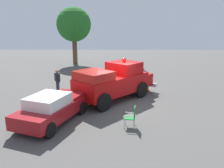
% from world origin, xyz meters
% --- Properties ---
extents(ground_plane, '(60.00, 60.00, 0.00)m').
position_xyz_m(ground_plane, '(0.00, 0.00, 0.00)').
color(ground_plane, '#514F4C').
extents(vintage_fire_truck, '(5.66, 5.82, 2.59)m').
position_xyz_m(vintage_fire_truck, '(0.19, -0.66, 1.20)').
color(vintage_fire_truck, black).
rests_on(vintage_fire_truck, ground).
extents(classic_hot_rod, '(3.26, 4.73, 1.46)m').
position_xyz_m(classic_hot_rod, '(3.25, 2.93, 0.75)').
color(classic_hot_rod, black).
rests_on(classic_hot_rod, ground).
extents(lawn_chair_near_truck, '(0.69, 0.69, 1.02)m').
position_xyz_m(lawn_chair_near_truck, '(-2.18, -4.83, 0.59)').
color(lawn_chair_near_truck, '#B7BABF').
rests_on(lawn_chair_near_truck, ground).
extents(lawn_chair_by_car, '(0.57, 0.58, 1.02)m').
position_xyz_m(lawn_chair_by_car, '(-0.62, 3.55, 0.59)').
color(lawn_chair_by_car, '#B7BABF').
rests_on(lawn_chair_by_car, ground).
extents(spectator_seated, '(0.65, 0.63, 1.29)m').
position_xyz_m(spectator_seated, '(-2.08, -4.74, 0.70)').
color(spectator_seated, '#383842').
rests_on(spectator_seated, ground).
extents(spectator_standing, '(0.45, 0.58, 1.68)m').
position_xyz_m(spectator_standing, '(4.17, -1.95, 0.96)').
color(spectator_standing, '#2D334C').
rests_on(spectator_standing, ground).
extents(oak_tree_left, '(4.02, 4.02, 6.69)m').
position_xyz_m(oak_tree_left, '(4.93, -14.26, 4.63)').
color(oak_tree_left, brown).
rests_on(oak_tree_left, ground).
extents(traffic_cone, '(0.40, 0.40, 0.64)m').
position_xyz_m(traffic_cone, '(-2.21, -2.82, 0.31)').
color(traffic_cone, orange).
rests_on(traffic_cone, ground).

